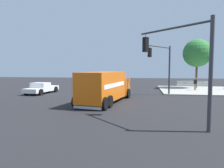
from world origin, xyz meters
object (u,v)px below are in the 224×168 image
Objects in this scene: pedestrian_near_corner at (195,83)px; shade_tree_near at (197,53)px; traffic_light_secondary at (163,62)px; traffic_light_primary at (183,57)px; pickup_white at (41,88)px; delivery_truck at (105,87)px.

shade_tree_near is at bearing -105.16° from pedestrian_near_corner.
traffic_light_secondary is at bearing 50.73° from pedestrian_near_corner.
shade_tree_near reaches higher than pedestrian_near_corner.
traffic_light_primary is 19.07m from pedestrian_near_corner.
pickup_white is at bearing -39.36° from traffic_light_primary.
pedestrian_near_corner is (-19.90, -5.98, 0.37)m from pickup_white.
traffic_light_secondary is 1.05× the size of pickup_white.
delivery_truck is 1.51× the size of traffic_light_primary.
traffic_light_secondary is 3.36× the size of pedestrian_near_corner.
shade_tree_near reaches higher than traffic_light_secondary.
pedestrian_near_corner is at bearing -132.75° from delivery_truck.
traffic_light_primary is 19.52m from pickup_white.
delivery_truck is 10.83m from pickup_white.
traffic_light_secondary is at bearing 58.44° from shade_tree_near.
pedestrian_near_corner is 0.22× the size of shade_tree_near.
delivery_truck is 1.52× the size of traffic_light_secondary.
traffic_light_primary is (-5.61, 6.73, 2.30)m from delivery_truck.
pickup_white is 23.49m from shade_tree_near.
shade_tree_near is (-20.89, -9.61, 4.79)m from pickup_white.
delivery_truck is at bearing 47.25° from pedestrian_near_corner.
traffic_light_primary is 1.06× the size of pickup_white.
pedestrian_near_corner reaches higher than pickup_white.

